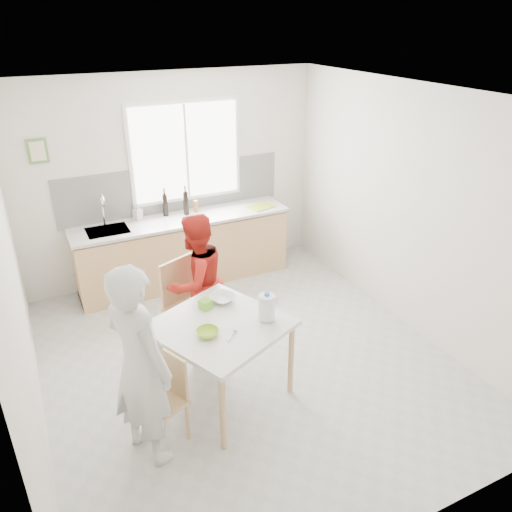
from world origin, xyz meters
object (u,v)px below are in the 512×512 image
at_px(chair_far, 187,301).
at_px(bowl_white, 223,298).
at_px(chair_left, 163,395).
at_px(wine_bottle_a, 186,203).
at_px(dining_table, 220,332).
at_px(bowl_green, 207,333).
at_px(wine_bottle_b, 165,205).
at_px(person_red, 196,282).
at_px(milk_jug, 267,306).
at_px(person_white, 140,366).

xyz_separation_m(chair_far, bowl_white, (0.19, -0.55, 0.28)).
bearing_deg(chair_left, bowl_white, 104.21).
distance_m(chair_far, wine_bottle_a, 1.70).
bearing_deg(wine_bottle_a, chair_far, -109.41).
height_order(dining_table, bowl_green, bowl_green).
bearing_deg(wine_bottle_b, bowl_white, -92.58).
height_order(bowl_white, wine_bottle_b, wine_bottle_b).
bearing_deg(person_red, dining_table, 59.74).
height_order(dining_table, bowl_white, bowl_white).
xyz_separation_m(chair_far, milk_jug, (0.42, -1.03, 0.39)).
height_order(bowl_green, wine_bottle_b, wine_bottle_b).
bearing_deg(wine_bottle_b, person_red, -95.95).
xyz_separation_m(bowl_green, milk_jug, (0.57, -0.00, 0.11)).
xyz_separation_m(person_red, wine_bottle_a, (0.42, 1.51, 0.33)).
bearing_deg(chair_left, bowl_green, 84.14).
bearing_deg(bowl_white, person_red, 96.86).
bearing_deg(wine_bottle_b, person_white, -110.59).
height_order(dining_table, wine_bottle_a, wine_bottle_a).
bearing_deg(milk_jug, chair_far, 88.64).
bearing_deg(dining_table, milk_jug, -17.36).
bearing_deg(bowl_white, milk_jug, -63.79).
height_order(milk_jug, wine_bottle_a, wine_bottle_a).
bearing_deg(wine_bottle_b, wine_bottle_a, -16.99).
xyz_separation_m(person_white, bowl_white, (0.98, 0.70, -0.03)).
height_order(person_red, bowl_green, person_red).
distance_m(dining_table, bowl_white, 0.41).
relative_size(bowl_white, wine_bottle_b, 0.81).
xyz_separation_m(chair_left, person_red, (0.74, 1.19, 0.30)).
distance_m(bowl_green, milk_jug, 0.58).
relative_size(dining_table, person_white, 0.80).
distance_m(chair_far, bowl_white, 0.64).
height_order(person_white, bowl_green, person_white).
height_order(person_red, milk_jug, person_red).
distance_m(person_red, wine_bottle_a, 1.60).
relative_size(person_red, bowl_white, 6.24).
height_order(chair_far, bowl_green, chair_far).
bearing_deg(chair_far, bowl_white, -94.95).
distance_m(chair_left, bowl_green, 0.63).
height_order(person_white, milk_jug, person_white).
bearing_deg(wine_bottle_b, chair_left, -107.95).
height_order(chair_left, bowl_green, bowl_green).
distance_m(dining_table, wine_bottle_b, 2.54).
bearing_deg(dining_table, person_white, -156.34).
relative_size(person_white, bowl_green, 8.96).
relative_size(person_white, bowl_white, 7.22).
xyz_separation_m(milk_jug, wine_bottle_a, (0.12, 2.56, 0.13)).
bearing_deg(person_red, chair_far, -13.97).
distance_m(dining_table, wine_bottle_a, 2.51).
height_order(person_white, person_red, person_white).
relative_size(chair_far, bowl_white, 4.20).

